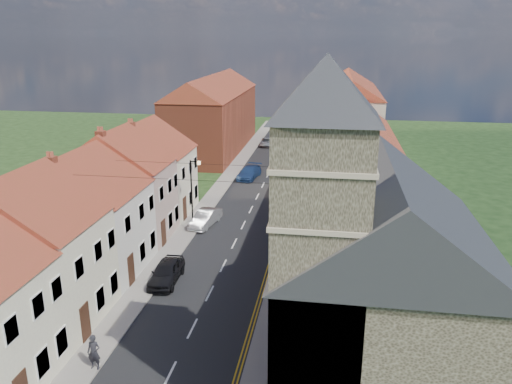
# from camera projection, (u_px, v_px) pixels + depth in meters

# --- Properties ---
(road) EXTENTS (7.00, 90.00, 0.02)m
(road) POSITION_uv_depth(u_px,v_px,m) (257.00, 196.00, 50.53)
(road) COLOR black
(road) RESTS_ON ground
(pavement_left) EXTENTS (1.80, 90.00, 0.12)m
(pavement_left) POSITION_uv_depth(u_px,v_px,m) (215.00, 194.00, 51.16)
(pavement_left) COLOR gray
(pavement_left) RESTS_ON ground
(pavement_right) EXTENTS (1.80, 90.00, 0.12)m
(pavement_right) POSITION_uv_depth(u_px,v_px,m) (301.00, 198.00, 49.87)
(pavement_right) COLOR gray
(pavement_right) RESTS_ON ground
(church) EXTENTS (11.25, 14.25, 15.20)m
(church) POSITION_uv_depth(u_px,v_px,m) (374.00, 266.00, 22.26)
(church) COLOR #2E2A20
(church) RESTS_ON ground
(cottage_r_tudor) EXTENTS (8.30, 5.20, 9.00)m
(cottage_r_tudor) POSITION_uv_depth(u_px,v_px,m) (361.00, 221.00, 31.52)
(cottage_r_tudor) COLOR beige
(cottage_r_tudor) RESTS_ON ground
(cottage_r_white_near) EXTENTS (8.30, 6.00, 9.00)m
(cottage_r_white_near) POSITION_uv_depth(u_px,v_px,m) (358.00, 195.00, 36.60)
(cottage_r_white_near) COLOR silver
(cottage_r_white_near) RESTS_ON ground
(cottage_r_cream_mid) EXTENTS (8.30, 5.20, 9.00)m
(cottage_r_cream_mid) POSITION_uv_depth(u_px,v_px,m) (355.00, 175.00, 41.68)
(cottage_r_cream_mid) COLOR brown
(cottage_r_cream_mid) RESTS_ON ground
(cottage_r_pink) EXTENTS (8.30, 6.00, 9.00)m
(cottage_r_pink) POSITION_uv_depth(u_px,v_px,m) (353.00, 160.00, 46.76)
(cottage_r_pink) COLOR silver
(cottage_r_pink) RESTS_ON ground
(cottage_r_white_far) EXTENTS (8.30, 5.20, 9.00)m
(cottage_r_white_far) POSITION_uv_depth(u_px,v_px,m) (352.00, 147.00, 51.84)
(cottage_r_white_far) COLOR #BDA295
(cottage_r_white_far) RESTS_ON ground
(cottage_r_cream_far) EXTENTS (8.30, 6.00, 9.00)m
(cottage_r_cream_far) POSITION_uv_depth(u_px,v_px,m) (351.00, 137.00, 56.93)
(cottage_r_cream_far) COLOR beige
(cottage_r_cream_far) RESTS_ON ground
(cottage_l_cream) EXTENTS (8.30, 6.30, 9.10)m
(cottage_l_cream) POSITION_uv_depth(u_px,v_px,m) (24.00, 247.00, 27.51)
(cottage_l_cream) COLOR beige
(cottage_l_cream) RESTS_ON ground
(cottage_l_white) EXTENTS (8.30, 6.90, 8.80)m
(cottage_l_white) POSITION_uv_depth(u_px,v_px,m) (81.00, 211.00, 33.58)
(cottage_l_white) COLOR silver
(cottage_l_white) RESTS_ON ground
(cottage_l_brick_mid) EXTENTS (8.30, 5.70, 9.10)m
(cottage_l_brick_mid) POSITION_uv_depth(u_px,v_px,m) (118.00, 183.00, 39.28)
(cottage_l_brick_mid) COLOR #BDA295
(cottage_l_brick_mid) RESTS_ON ground
(cottage_l_pink) EXTENTS (8.30, 6.30, 8.80)m
(cottage_l_pink) POSITION_uv_depth(u_px,v_px,m) (145.00, 167.00, 44.78)
(cottage_l_pink) COLOR beige
(cottage_l_pink) RESTS_ON ground
(block_right_far) EXTENTS (8.30, 24.20, 10.50)m
(block_right_far) POSITION_uv_depth(u_px,v_px,m) (348.00, 110.00, 71.08)
(block_right_far) COLOR beige
(block_right_far) RESTS_ON ground
(block_left_far) EXTENTS (8.30, 24.20, 10.50)m
(block_left_far) POSITION_uv_depth(u_px,v_px,m) (213.00, 113.00, 69.12)
(block_left_far) COLOR brown
(block_left_far) RESTS_ON ground
(lamppost) EXTENTS (0.88, 0.15, 6.00)m
(lamppost) POSITION_uv_depth(u_px,v_px,m) (193.00, 191.00, 40.61)
(lamppost) COLOR black
(lamppost) RESTS_ON pavement_left
(car_near) EXTENTS (1.82, 4.26, 1.44)m
(car_near) POSITION_uv_depth(u_px,v_px,m) (166.00, 272.00, 33.01)
(car_near) COLOR black
(car_near) RESTS_ON ground
(car_mid) EXTENTS (2.19, 4.32, 1.36)m
(car_mid) POSITION_uv_depth(u_px,v_px,m) (205.00, 218.00, 42.72)
(car_mid) COLOR gray
(car_mid) RESTS_ON ground
(car_far) EXTENTS (2.57, 4.90, 1.35)m
(car_far) POSITION_uv_depth(u_px,v_px,m) (249.00, 173.00, 56.73)
(car_far) COLOR navy
(car_far) RESTS_ON ground
(car_distant) EXTENTS (2.11, 4.23, 1.15)m
(car_distant) POSITION_uv_depth(u_px,v_px,m) (267.00, 142.00, 73.11)
(car_distant) COLOR #989B9F
(car_distant) RESTS_ON ground
(pedestrian_left) EXTENTS (0.66, 0.44, 1.81)m
(pedestrian_left) POSITION_uv_depth(u_px,v_px,m) (94.00, 352.00, 24.20)
(pedestrian_left) COLOR #232228
(pedestrian_left) RESTS_ON pavement_left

